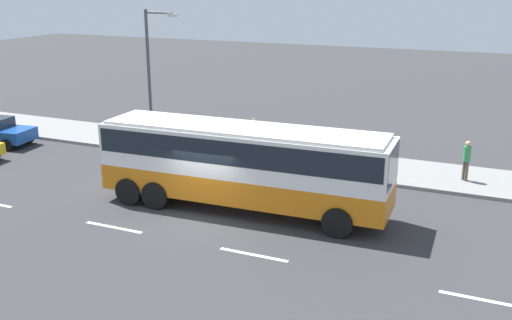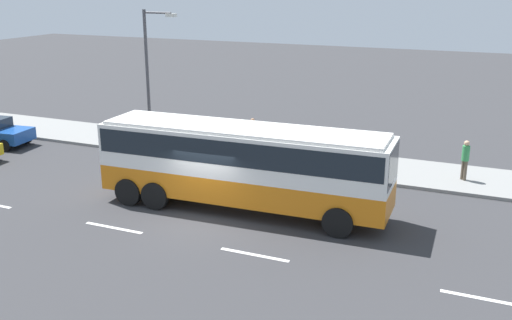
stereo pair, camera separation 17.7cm
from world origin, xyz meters
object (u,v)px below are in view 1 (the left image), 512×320
(pedestrian_at_crossing, at_px, (467,158))
(street_lamp, at_px, (152,71))
(pedestrian_near_curb, at_px, (254,132))
(coach_bus, at_px, (243,159))

(pedestrian_at_crossing, bearing_deg, street_lamp, -43.94)
(pedestrian_near_curb, distance_m, street_lamp, 5.97)
(coach_bus, relative_size, street_lamp, 1.61)
(pedestrian_near_curb, height_order, street_lamp, street_lamp)
(pedestrian_near_curb, xyz_separation_m, street_lamp, (-4.84, -1.68, 3.06))
(pedestrian_at_crossing, xyz_separation_m, street_lamp, (-15.15, -1.16, 3.02))
(pedestrian_at_crossing, bearing_deg, coach_bus, -6.95)
(coach_bus, xyz_separation_m, pedestrian_near_curb, (-2.72, 7.20, -0.92))
(coach_bus, distance_m, street_lamp, 9.61)
(pedestrian_at_crossing, relative_size, street_lamp, 0.25)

